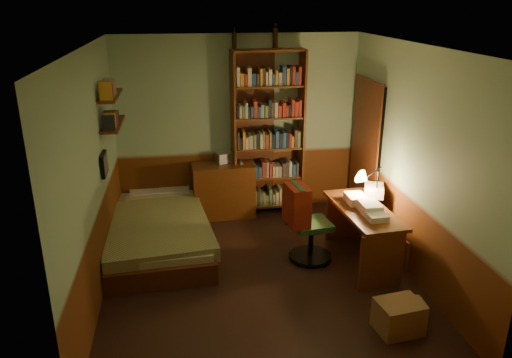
{
  "coord_description": "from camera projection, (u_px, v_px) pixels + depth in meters",
  "views": [
    {
      "loc": [
        -0.81,
        -5.06,
        3.06
      ],
      "look_at": [
        0.0,
        0.25,
        1.1
      ],
      "focal_mm": 35.0,
      "sensor_mm": 36.0,
      "label": 1
    }
  ],
  "objects": [
    {
      "name": "framed_picture",
      "position": [
        104.0,
        164.0,
        5.75
      ],
      "size": [
        0.04,
        0.32,
        0.26
      ],
      "primitive_type": "cube",
      "color": "black",
      "rests_on": "wall_left"
    },
    {
      "name": "floor",
      "position": [
        259.0,
        275.0,
        5.86
      ],
      "size": [
        3.5,
        4.0,
        0.02
      ],
      "primitive_type": "cube",
      "color": "black",
      "rests_on": "ground"
    },
    {
      "name": "wall_left",
      "position": [
        92.0,
        178.0,
        5.17
      ],
      "size": [
        0.02,
        4.0,
        2.6
      ],
      "primitive_type": "cube",
      "color": "#85A47F",
      "rests_on": "ground"
    },
    {
      "name": "bookshelf",
      "position": [
        268.0,
        134.0,
        7.23
      ],
      "size": [
        1.05,
        0.41,
        2.39
      ],
      "primitive_type": "cube",
      "rotation": [
        0.0,
        0.0,
        0.09
      ],
      "color": "#52270E",
      "rests_on": "ground"
    },
    {
      "name": "red_jacket",
      "position": [
        309.0,
        175.0,
        5.59
      ],
      "size": [
        0.34,
        0.46,
        0.48
      ],
      "primitive_type": "cube",
      "rotation": [
        0.0,
        0.0,
        0.31
      ],
      "color": "#A72A19",
      "rests_on": "office_chair"
    },
    {
      "name": "dresser",
      "position": [
        224.0,
        190.0,
        7.33
      ],
      "size": [
        0.91,
        0.48,
        0.79
      ],
      "primitive_type": "cube",
      "rotation": [
        0.0,
        0.0,
        0.04
      ],
      "color": "#52270E",
      "rests_on": "ground"
    },
    {
      "name": "desk_lamp",
      "position": [
        378.0,
        178.0,
        6.15
      ],
      "size": [
        0.21,
        0.21,
        0.53
      ],
      "primitive_type": "cone",
      "rotation": [
        0.0,
        0.0,
        -0.41
      ],
      "color": "black",
      "rests_on": "desk"
    },
    {
      "name": "wall_back",
      "position": [
        238.0,
        125.0,
        7.28
      ],
      "size": [
        3.5,
        0.02,
        2.6
      ],
      "primitive_type": "cube",
      "color": "#85A47F",
      "rests_on": "ground"
    },
    {
      "name": "cardboard_box_a",
      "position": [
        399.0,
        316.0,
        4.82
      ],
      "size": [
        0.46,
        0.39,
        0.32
      ],
      "primitive_type": "cube",
      "rotation": [
        0.0,
        0.0,
        0.14
      ],
      "color": "olive",
      "rests_on": "ground"
    },
    {
      "name": "door_trim",
      "position": [
        364.0,
        154.0,
        6.96
      ],
      "size": [
        0.02,
        0.98,
        2.08
      ],
      "primitive_type": "cube",
      "color": "#411D0C",
      "rests_on": "ground"
    },
    {
      "name": "ceiling",
      "position": [
        260.0,
        45.0,
        4.97
      ],
      "size": [
        3.5,
        4.0,
        0.02
      ],
      "primitive_type": "cube",
      "color": "silver",
      "rests_on": "wall_back"
    },
    {
      "name": "wall_front",
      "position": [
        304.0,
        260.0,
        3.55
      ],
      "size": [
        3.5,
        0.02,
        2.6
      ],
      "primitive_type": "cube",
      "color": "#85A47F",
      "rests_on": "ground"
    },
    {
      "name": "cardboard_box_b",
      "position": [
        409.0,
        311.0,
        4.98
      ],
      "size": [
        0.31,
        0.26,
        0.21
      ],
      "primitive_type": "cube",
      "rotation": [
        0.0,
        0.0,
        -0.05
      ],
      "color": "olive",
      "rests_on": "ground"
    },
    {
      "name": "wall_right",
      "position": [
        412.0,
        162.0,
        5.66
      ],
      "size": [
        0.02,
        4.0,
        2.6
      ],
      "primitive_type": "cube",
      "color": "#85A47F",
      "rests_on": "ground"
    },
    {
      "name": "bottle_right",
      "position": [
        275.0,
        38.0,
        6.89
      ],
      "size": [
        0.09,
        0.09,
        0.27
      ],
      "primitive_type": "cylinder",
      "rotation": [
        0.0,
        0.0,
        -0.26
      ],
      "color": "black",
      "rests_on": "bookshelf"
    },
    {
      "name": "wall_shelf_lower",
      "position": [
        113.0,
        124.0,
        6.1
      ],
      "size": [
        0.2,
        0.9,
        0.03
      ],
      "primitive_type": "cube",
      "color": "#52270E",
      "rests_on": "wall_left"
    },
    {
      "name": "desk",
      "position": [
        362.0,
        235.0,
        6.04
      ],
      "size": [
        0.65,
        1.35,
        0.7
      ],
      "primitive_type": "cube",
      "rotation": [
        0.0,
        0.0,
        0.08
      ],
      "color": "#52270E",
      "rests_on": "ground"
    },
    {
      "name": "office_chair",
      "position": [
        312.0,
        224.0,
        6.04
      ],
      "size": [
        0.52,
        0.47,
        0.94
      ],
      "primitive_type": "cube",
      "rotation": [
        0.0,
        0.0,
        0.13
      ],
      "color": "#27552B",
      "rests_on": "ground"
    },
    {
      "name": "mini_stereo",
      "position": [
        225.0,
        157.0,
        7.29
      ],
      "size": [
        0.32,
        0.28,
        0.15
      ],
      "primitive_type": "cube",
      "rotation": [
        0.0,
        0.0,
        0.29
      ],
      "color": "#B2B2B7",
      "rests_on": "dresser"
    },
    {
      "name": "paper_stack",
      "position": [
        374.0,
        190.0,
        6.3
      ],
      "size": [
        0.33,
        0.38,
        0.13
      ],
      "primitive_type": "cube",
      "rotation": [
        0.0,
        0.0,
        -0.36
      ],
      "color": "silver",
      "rests_on": "desk"
    },
    {
      "name": "wall_shelf_upper",
      "position": [
        110.0,
        96.0,
        5.98
      ],
      "size": [
        0.2,
        0.9,
        0.03
      ],
      "primitive_type": "cube",
      "color": "#52270E",
      "rests_on": "wall_left"
    },
    {
      "name": "bottle_left",
      "position": [
        234.0,
        40.0,
        6.81
      ],
      "size": [
        0.08,
        0.08,
        0.22
      ],
      "primitive_type": "cylinder",
      "rotation": [
        0.0,
        0.0,
        -0.4
      ],
      "color": "black",
      "rests_on": "bookshelf"
    },
    {
      "name": "doorway",
      "position": [
        366.0,
        154.0,
        6.97
      ],
      "size": [
        0.06,
        0.9,
        2.0
      ],
      "primitive_type": "cube",
      "color": "black",
      "rests_on": "ground"
    },
    {
      "name": "bed",
      "position": [
        157.0,
        220.0,
        6.47
      ],
      "size": [
        1.37,
        2.37,
        0.68
      ],
      "primitive_type": "cube",
      "rotation": [
        0.0,
        0.0,
        0.06
      ],
      "color": "#5F7042",
      "rests_on": "ground"
    }
  ]
}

